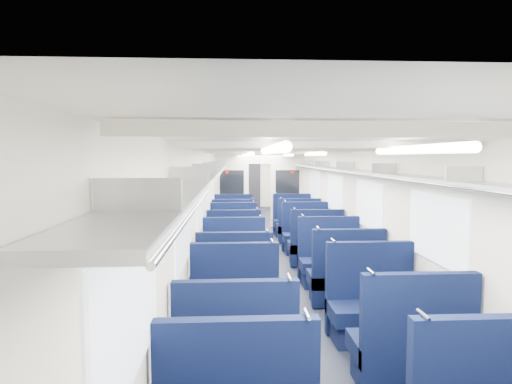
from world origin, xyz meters
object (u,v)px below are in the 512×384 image
at_px(bulkhead, 260,188).
at_px(seat_19, 292,222).
at_px(seat_4, 236,363).
at_px(seat_16, 234,230).
at_px(seat_13, 316,248).
at_px(seat_5, 411,351).
at_px(seat_10, 234,265).
at_px(seat_17, 298,229).
at_px(seat_14, 234,238).
at_px(seat_7, 372,309).
at_px(seat_15, 306,237).
at_px(seat_12, 234,248).
at_px(seat_6, 235,311).
at_px(end_door, 252,184).
at_px(seat_9, 346,280).
at_px(seat_8, 235,285).
at_px(seat_18, 234,223).
at_px(seat_11, 330,263).

height_order(bulkhead, seat_19, bulkhead).
distance_m(seat_4, seat_16, 6.90).
bearing_deg(seat_13, seat_4, -109.29).
distance_m(seat_5, seat_10, 3.71).
bearing_deg(seat_17, seat_5, -90.00).
xyz_separation_m(seat_13, seat_14, (-1.66, 1.11, 0.00)).
distance_m(seat_7, seat_15, 4.65).
height_order(bulkhead, seat_10, bulkhead).
height_order(seat_12, seat_19, same).
bearing_deg(seat_6, seat_4, -90.00).
xyz_separation_m(seat_6, seat_14, (0.00, 4.58, 0.00)).
height_order(seat_10, seat_12, same).
xyz_separation_m(end_door, seat_17, (0.83, -7.99, -0.63)).
height_order(seat_9, seat_13, same).
distance_m(bulkhead, seat_16, 2.94).
relative_size(seat_6, seat_8, 1.00).
bearing_deg(seat_19, end_door, 96.84).
bearing_deg(seat_8, seat_5, -52.46).
distance_m(seat_15, seat_17, 1.10).
relative_size(seat_5, seat_18, 1.00).
height_order(seat_9, seat_14, same).
distance_m(bulkhead, seat_9, 7.23).
bearing_deg(seat_4, seat_15, 74.27).
height_order(seat_14, seat_19, same).
relative_size(seat_9, seat_14, 1.00).
height_order(seat_15, seat_16, same).
distance_m(seat_12, seat_16, 2.13).
bearing_deg(seat_11, seat_12, 141.83).
bearing_deg(seat_9, seat_11, 90.00).
xyz_separation_m(seat_6, seat_16, (0.00, 5.63, 0.00)).
xyz_separation_m(seat_4, seat_9, (1.66, 2.45, 0.00)).
bearing_deg(seat_9, seat_13, 90.00).
bearing_deg(seat_5, seat_7, 90.00).
xyz_separation_m(seat_12, seat_18, (0.00, 3.26, 0.00)).
bearing_deg(seat_19, seat_13, -90.00).
xyz_separation_m(seat_8, seat_15, (1.66, 3.60, 0.00)).
xyz_separation_m(seat_15, seat_16, (-1.66, 1.00, 0.00)).
height_order(seat_13, seat_16, same).
xyz_separation_m(seat_5, seat_6, (-1.66, 1.13, 0.00)).
relative_size(seat_11, seat_17, 1.00).
bearing_deg(seat_7, seat_11, 90.00).
bearing_deg(seat_12, seat_13, -0.82).
height_order(seat_6, seat_16, same).
distance_m(seat_12, seat_13, 1.66).
relative_size(seat_4, seat_7, 1.00).
bearing_deg(seat_4, seat_5, 4.66).
height_order(end_door, seat_5, end_door).
distance_m(seat_8, seat_16, 4.60).
relative_size(seat_6, seat_11, 1.00).
bearing_deg(seat_15, seat_10, -124.17).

